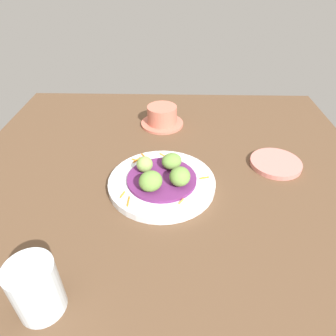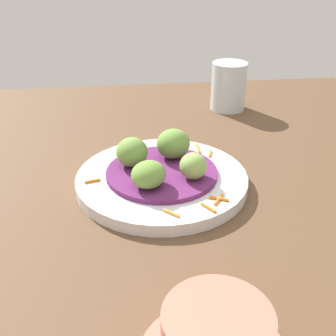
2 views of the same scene
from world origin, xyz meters
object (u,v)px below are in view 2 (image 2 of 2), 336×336
(main_plate, at_px, (162,180))
(guac_scoop_center, at_px, (193,165))
(water_glass, at_px, (229,86))
(guac_scoop_back, at_px, (132,152))
(guac_scoop_right, at_px, (173,144))
(guac_scoop_left, at_px, (149,174))

(main_plate, bearing_deg, guac_scoop_center, -118.24)
(main_plate, bearing_deg, water_glass, -29.92)
(main_plate, distance_m, guac_scoop_back, 0.06)
(guac_scoop_center, height_order, guac_scoop_right, guac_scoop_right)
(guac_scoop_right, bearing_deg, main_plate, 151.76)
(water_glass, bearing_deg, main_plate, 150.08)
(guac_scoop_center, relative_size, water_glass, 0.40)
(guac_scoop_center, distance_m, guac_scoop_back, 0.10)
(guac_scoop_back, height_order, water_glass, water_glass)
(guac_scoop_center, xyz_separation_m, water_glass, (0.34, -0.14, 0.01))
(guac_scoop_back, distance_m, water_glass, 0.37)
(guac_scoop_back, bearing_deg, water_glass, -37.57)
(main_plate, bearing_deg, guac_scoop_back, 61.76)
(main_plate, xyz_separation_m, guac_scoop_center, (-0.02, -0.04, 0.04))
(main_plate, relative_size, water_glass, 2.53)
(guac_scoop_left, height_order, water_glass, water_glass)
(main_plate, height_order, guac_scoop_back, guac_scoop_back)
(water_glass, bearing_deg, guac_scoop_center, 157.78)
(guac_scoop_left, height_order, guac_scoop_center, guac_scoop_center)
(guac_scoop_right, height_order, water_glass, water_glass)
(guac_scoop_back, xyz_separation_m, water_glass, (0.30, -0.23, 0.00))
(guac_scoop_left, bearing_deg, guac_scoop_center, -73.24)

